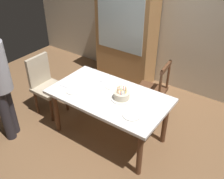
{
  "coord_description": "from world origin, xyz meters",
  "views": [
    {
      "loc": [
        1.63,
        -2.24,
        2.61
      ],
      "look_at": [
        0.05,
        0.0,
        0.82
      ],
      "focal_mm": 40.67,
      "sensor_mm": 36.0,
      "label": 1
    }
  ],
  "objects_px": {
    "plate_far_side": "(113,86)",
    "chair_spindle_back": "(152,91)",
    "chair_upholstered": "(45,82)",
    "dining_table": "(109,100)",
    "plate_near_celebrant": "(74,91)",
    "birthday_cake": "(122,96)",
    "china_cabinet": "(126,32)",
    "plate_near_guest": "(132,115)"
  },
  "relations": [
    {
      "from": "plate_far_side",
      "to": "chair_spindle_back",
      "type": "relative_size",
      "value": 0.23
    },
    {
      "from": "plate_far_side",
      "to": "chair_upholstered",
      "type": "relative_size",
      "value": 0.23
    },
    {
      "from": "dining_table",
      "to": "plate_near_celebrant",
      "type": "distance_m",
      "value": 0.49
    },
    {
      "from": "birthday_cake",
      "to": "chair_upholstered",
      "type": "relative_size",
      "value": 0.29
    },
    {
      "from": "birthday_cake",
      "to": "plate_near_celebrant",
      "type": "height_order",
      "value": "birthday_cake"
    },
    {
      "from": "dining_table",
      "to": "china_cabinet",
      "type": "distance_m",
      "value": 1.75
    },
    {
      "from": "chair_upholstered",
      "to": "plate_far_side",
      "type": "bearing_deg",
      "value": 14.17
    },
    {
      "from": "plate_near_guest",
      "to": "birthday_cake",
      "type": "bearing_deg",
      "value": 142.83
    },
    {
      "from": "china_cabinet",
      "to": "plate_near_celebrant",
      "type": "bearing_deg",
      "value": -80.47
    },
    {
      "from": "dining_table",
      "to": "chair_spindle_back",
      "type": "xyz_separation_m",
      "value": [
        0.26,
        0.77,
        -0.17
      ]
    },
    {
      "from": "chair_upholstered",
      "to": "china_cabinet",
      "type": "distance_m",
      "value": 1.75
    },
    {
      "from": "chair_spindle_back",
      "to": "chair_upholstered",
      "type": "xyz_separation_m",
      "value": [
        -1.44,
        -0.85,
        0.07
      ]
    },
    {
      "from": "chair_upholstered",
      "to": "china_cabinet",
      "type": "height_order",
      "value": "china_cabinet"
    },
    {
      "from": "plate_near_guest",
      "to": "china_cabinet",
      "type": "relative_size",
      "value": 0.12
    },
    {
      "from": "dining_table",
      "to": "birthday_cake",
      "type": "distance_m",
      "value": 0.23
    },
    {
      "from": "plate_near_guest",
      "to": "chair_upholstered",
      "type": "bearing_deg",
      "value": 175.85
    },
    {
      "from": "plate_near_celebrant",
      "to": "china_cabinet",
      "type": "bearing_deg",
      "value": 99.53
    },
    {
      "from": "plate_far_side",
      "to": "china_cabinet",
      "type": "height_order",
      "value": "china_cabinet"
    },
    {
      "from": "dining_table",
      "to": "plate_far_side",
      "type": "relative_size",
      "value": 7.21
    },
    {
      "from": "plate_near_guest",
      "to": "china_cabinet",
      "type": "distance_m",
      "value": 2.14
    },
    {
      "from": "chair_spindle_back",
      "to": "chair_upholstered",
      "type": "relative_size",
      "value": 1.0
    },
    {
      "from": "plate_far_side",
      "to": "china_cabinet",
      "type": "bearing_deg",
      "value": 115.64
    },
    {
      "from": "dining_table",
      "to": "china_cabinet",
      "type": "relative_size",
      "value": 0.83
    },
    {
      "from": "plate_near_guest",
      "to": "chair_upholstered",
      "type": "height_order",
      "value": "chair_upholstered"
    },
    {
      "from": "chair_upholstered",
      "to": "birthday_cake",
      "type": "bearing_deg",
      "value": 4.06
    },
    {
      "from": "plate_far_side",
      "to": "chair_upholstered",
      "type": "height_order",
      "value": "chair_upholstered"
    },
    {
      "from": "plate_near_celebrant",
      "to": "chair_upholstered",
      "type": "relative_size",
      "value": 0.23
    },
    {
      "from": "plate_far_side",
      "to": "plate_near_celebrant",
      "type": "bearing_deg",
      "value": -131.83
    },
    {
      "from": "dining_table",
      "to": "birthday_cake",
      "type": "xyz_separation_m",
      "value": [
        0.19,
        0.02,
        0.14
      ]
    },
    {
      "from": "plate_near_celebrant",
      "to": "plate_near_guest",
      "type": "distance_m",
      "value": 0.91
    },
    {
      "from": "china_cabinet",
      "to": "plate_far_side",
      "type": "bearing_deg",
      "value": -64.36
    },
    {
      "from": "chair_upholstered",
      "to": "plate_near_guest",
      "type": "bearing_deg",
      "value": -4.15
    },
    {
      "from": "dining_table",
      "to": "plate_far_side",
      "type": "bearing_deg",
      "value": 111.69
    },
    {
      "from": "dining_table",
      "to": "plate_near_guest",
      "type": "xyz_separation_m",
      "value": [
        0.48,
        -0.2,
        0.1
      ]
    },
    {
      "from": "plate_near_celebrant",
      "to": "plate_near_guest",
      "type": "relative_size",
      "value": 1.0
    },
    {
      "from": "birthday_cake",
      "to": "chair_upholstered",
      "type": "xyz_separation_m",
      "value": [
        -1.37,
        -0.1,
        -0.24
      ]
    },
    {
      "from": "birthday_cake",
      "to": "china_cabinet",
      "type": "height_order",
      "value": "china_cabinet"
    },
    {
      "from": "dining_table",
      "to": "chair_spindle_back",
      "type": "relative_size",
      "value": 1.67
    },
    {
      "from": "plate_near_celebrant",
      "to": "birthday_cake",
      "type": "bearing_deg",
      "value": 19.18
    },
    {
      "from": "plate_near_celebrant",
      "to": "plate_far_side",
      "type": "bearing_deg",
      "value": 48.17
    },
    {
      "from": "dining_table",
      "to": "chair_upholstered",
      "type": "height_order",
      "value": "chair_upholstered"
    },
    {
      "from": "plate_far_side",
      "to": "chair_upholstered",
      "type": "distance_m",
      "value": 1.15
    }
  ]
}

